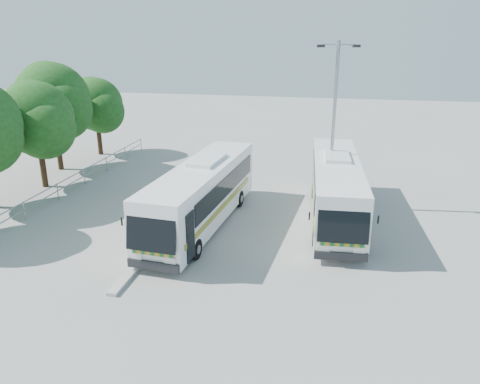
% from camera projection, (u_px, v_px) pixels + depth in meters
% --- Properties ---
extents(ground, '(100.00, 100.00, 0.00)m').
position_uv_depth(ground, '(214.00, 236.00, 22.22)').
color(ground, gray).
rests_on(ground, ground).
extents(kerb_divider, '(0.40, 16.00, 0.15)m').
position_uv_depth(kerb_divider, '(181.00, 215.00, 24.48)').
color(kerb_divider, '#B2B2AD').
rests_on(kerb_divider, ground).
extents(railing, '(0.06, 22.00, 1.00)m').
position_uv_depth(railing, '(67.00, 183.00, 27.59)').
color(railing, gray).
rests_on(railing, ground).
extents(tree_far_c, '(4.97, 4.69, 6.49)m').
position_uv_depth(tree_far_c, '(37.00, 119.00, 27.86)').
color(tree_far_c, '#382314').
rests_on(tree_far_c, ground).
extents(tree_far_d, '(5.62, 5.30, 7.33)m').
position_uv_depth(tree_far_d, '(54.00, 100.00, 31.33)').
color(tree_far_d, '#382314').
rests_on(tree_far_d, ground).
extents(tree_far_e, '(4.54, 4.28, 5.92)m').
position_uv_depth(tree_far_e, '(97.00, 105.00, 35.67)').
color(tree_far_e, '#382314').
rests_on(tree_far_e, ground).
extents(coach_main, '(3.12, 11.17, 3.06)m').
position_uv_depth(coach_main, '(201.00, 194.00, 22.87)').
color(coach_main, white).
rests_on(coach_main, ground).
extents(coach_adjacent, '(2.90, 11.02, 3.03)m').
position_uv_depth(coach_adjacent, '(336.00, 188.00, 23.75)').
color(coach_adjacent, white).
rests_on(coach_adjacent, ground).
extents(lamppost, '(2.14, 0.62, 8.79)m').
position_uv_depth(lamppost, '(334.00, 120.00, 24.28)').
color(lamppost, '#969A9F').
rests_on(lamppost, ground).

